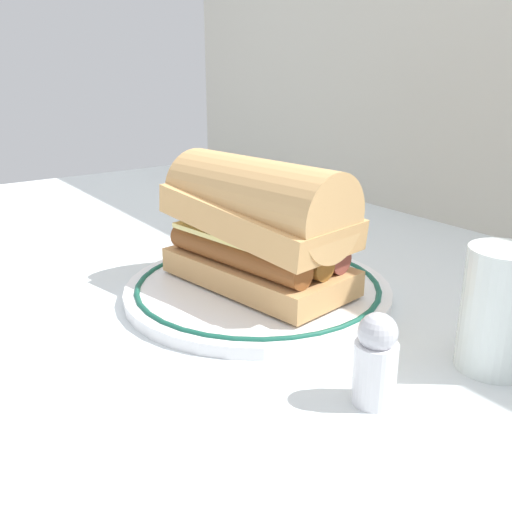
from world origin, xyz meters
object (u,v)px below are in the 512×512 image
sausage_sandwich (256,223)px  drinking_glass (497,318)px  salt_shaker (376,360)px  plate (256,289)px

sausage_sandwich → drinking_glass: size_ratio=2.11×
sausage_sandwich → drinking_glass: bearing=7.8°
salt_shaker → plate: bearing=167.9°
drinking_glass → plate: bearing=-163.3°
plate → sausage_sandwich: 0.07m
plate → salt_shaker: (0.21, -0.05, 0.03)m
sausage_sandwich → salt_shaker: (0.21, -0.05, -0.05)m
plate → salt_shaker: 0.22m
sausage_sandwich → salt_shaker: bearing=-21.1°
sausage_sandwich → drinking_glass: 0.25m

